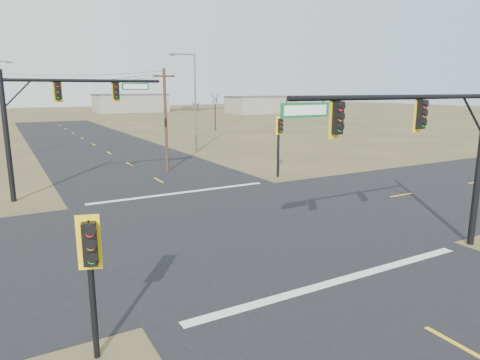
% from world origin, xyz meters
% --- Properties ---
extents(ground, '(320.00, 320.00, 0.00)m').
position_xyz_m(ground, '(0.00, 0.00, 0.00)').
color(ground, brown).
rests_on(ground, ground).
extents(road_ew, '(160.00, 14.00, 0.02)m').
position_xyz_m(road_ew, '(0.00, 0.00, 0.01)').
color(road_ew, black).
rests_on(road_ew, ground).
extents(road_ns, '(14.00, 160.00, 0.02)m').
position_xyz_m(road_ns, '(0.00, 0.00, 0.01)').
color(road_ns, black).
rests_on(road_ns, ground).
extents(stop_bar_near, '(12.00, 0.40, 0.01)m').
position_xyz_m(stop_bar_near, '(0.00, -7.50, 0.03)').
color(stop_bar_near, silver).
rests_on(stop_bar_near, road_ns).
extents(stop_bar_far, '(12.00, 0.40, 0.01)m').
position_xyz_m(stop_bar_far, '(0.00, 7.50, 0.03)').
color(stop_bar_far, silver).
rests_on(stop_bar_far, road_ns).
extents(mast_arm_near, '(10.34, 0.53, 6.96)m').
position_xyz_m(mast_arm_near, '(3.75, -7.50, 5.07)').
color(mast_arm_near, black).
rests_on(mast_arm_near, ground).
extents(mast_arm_far, '(9.57, 0.52, 7.75)m').
position_xyz_m(mast_arm_far, '(-6.76, 10.55, 5.56)').
color(mast_arm_far, black).
rests_on(mast_arm_far, ground).
extents(pedestal_signal_ne, '(0.64, 0.56, 4.66)m').
position_xyz_m(pedestal_signal_ne, '(8.49, 8.67, 3.36)').
color(pedestal_signal_ne, black).
rests_on(pedestal_signal_ne, ground).
extents(pedestal_signal_sw, '(0.65, 0.55, 3.78)m').
position_xyz_m(pedestal_signal_sw, '(-8.38, -7.93, 2.81)').
color(pedestal_signal_sw, black).
rests_on(pedestal_signal_sw, ground).
extents(utility_pole_near, '(1.97, 0.68, 8.24)m').
position_xyz_m(utility_pole_near, '(1.78, 14.96, 4.33)').
color(utility_pole_near, '#4E2F21').
rests_on(utility_pole_near, ground).
extents(streetlight_a, '(2.90, 0.40, 10.37)m').
position_xyz_m(streetlight_a, '(8.44, 24.74, 5.82)').
color(streetlight_a, slate).
rests_on(streetlight_a, ground).
extents(bare_tree_c, '(2.55, 2.55, 5.42)m').
position_xyz_m(bare_tree_c, '(14.33, 37.66, 4.25)').
color(bare_tree_c, black).
rests_on(bare_tree_c, ground).
extents(bare_tree_d, '(3.20, 3.20, 6.49)m').
position_xyz_m(bare_tree_d, '(21.17, 45.42, 5.23)').
color(bare_tree_d, black).
rests_on(bare_tree_d, ground).
extents(warehouse_mid, '(20.00, 12.00, 5.00)m').
position_xyz_m(warehouse_mid, '(25.00, 110.00, 2.50)').
color(warehouse_mid, gray).
rests_on(warehouse_mid, ground).
extents(warehouse_right, '(18.00, 10.00, 4.50)m').
position_xyz_m(warehouse_right, '(55.00, 85.00, 2.25)').
color(warehouse_right, gray).
rests_on(warehouse_right, ground).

